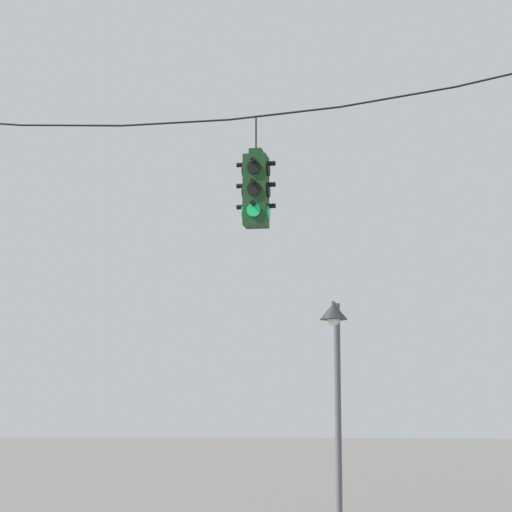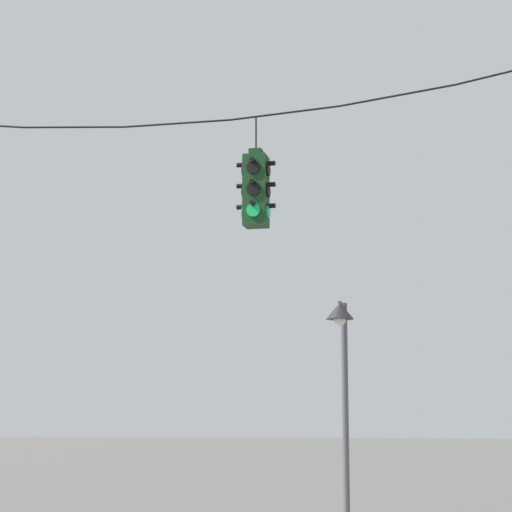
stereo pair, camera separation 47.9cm
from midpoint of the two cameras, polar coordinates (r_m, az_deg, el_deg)
The scene contains 3 objects.
span_wire at distance 15.34m, azimuth -5.50°, elevation 8.32°, with size 11.66×0.03×0.63m.
traffic_light_near_left_pole at distance 14.70m, azimuth -0.93°, elevation 3.80°, with size 0.58×0.58×1.66m.
street_lamp at distance 17.92m, azimuth 3.79°, elevation -5.60°, with size 0.50×0.85×4.06m.
Camera 1 is at (3.86, -14.08, 1.93)m, focal length 70.00 mm.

